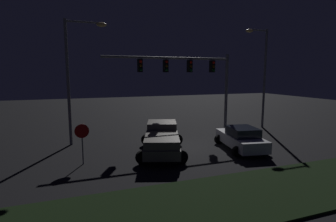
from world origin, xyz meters
TOP-DOWN VIEW (x-y plane):
  - ground_plane at (0.00, 0.00)m, footprint 80.00×80.00m
  - grass_median at (0.00, -7.60)m, footprint 23.25×4.21m
  - pickup_truck at (-1.77, -0.86)m, footprint 4.00×5.76m
  - car_sedan at (3.33, -1.87)m, footprint 2.98×4.65m
  - traffic_signal_gantry at (1.93, 3.11)m, footprint 10.32×0.56m
  - street_lamp_left at (-6.55, 3.15)m, footprint 2.79×0.44m
  - street_lamp_right at (9.17, 3.62)m, footprint 2.30×0.44m
  - stop_sign at (-6.48, -1.34)m, footprint 0.76×0.08m

SIDE VIEW (x-z plane):
  - ground_plane at x=0.00m, z-range 0.00..0.00m
  - grass_median at x=0.00m, z-range 0.00..0.10m
  - car_sedan at x=3.33m, z-range -0.02..1.49m
  - pickup_truck at x=-1.77m, z-range 0.10..1.90m
  - stop_sign at x=-6.48m, z-range 0.45..2.68m
  - traffic_signal_gantry at x=1.93m, z-range 1.78..8.28m
  - street_lamp_left at x=-6.55m, z-range 1.09..9.58m
  - street_lamp_right at x=9.17m, z-range 1.06..9.89m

